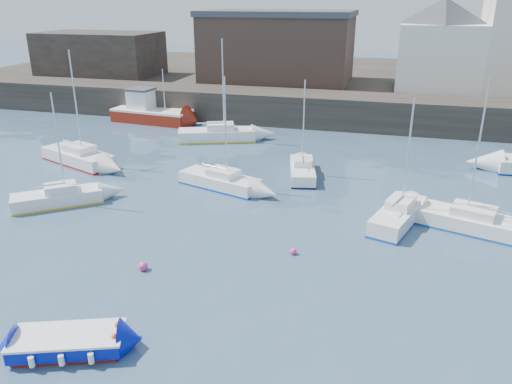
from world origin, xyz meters
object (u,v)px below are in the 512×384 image
(blue_dinghy, at_px, (68,342))
(sailboat_d, at_px, (477,223))
(fishing_boat, at_px, (150,112))
(buoy_near, at_px, (143,270))
(sailboat_h, at_px, (217,134))
(sailboat_a, at_px, (58,198))
(buoy_mid, at_px, (293,254))
(sailboat_c, at_px, (398,215))
(buoy_far, at_px, (227,171))
(sailboat_b, at_px, (220,181))
(sailboat_f, at_px, (302,170))
(sailboat_e, at_px, (78,157))

(blue_dinghy, distance_m, sailboat_d, 21.05)
(fishing_boat, distance_m, buoy_near, 29.80)
(blue_dinghy, relative_size, sailboat_d, 0.52)
(sailboat_h, bearing_deg, sailboat_a, -105.31)
(sailboat_a, bearing_deg, buoy_mid, -8.78)
(sailboat_c, height_order, sailboat_h, sailboat_h)
(buoy_far, bearing_deg, fishing_boat, 134.65)
(fishing_boat, xyz_separation_m, sailboat_b, (12.94, -15.68, -0.55))
(sailboat_h, bearing_deg, blue_dinghy, -81.25)
(buoy_near, distance_m, buoy_mid, 7.24)
(blue_dinghy, relative_size, sailboat_f, 0.64)
(sailboat_h, height_order, buoy_near, sailboat_h)
(buoy_mid, bearing_deg, fishing_boat, 129.67)
(sailboat_h, xyz_separation_m, buoy_mid, (10.57, -18.57, -0.56))
(blue_dinghy, relative_size, buoy_near, 9.62)
(blue_dinghy, bearing_deg, sailboat_d, 43.28)
(fishing_boat, bearing_deg, sailboat_f, -34.16)
(sailboat_c, bearing_deg, blue_dinghy, -128.17)
(fishing_boat, relative_size, sailboat_d, 1.02)
(sailboat_f, bearing_deg, buoy_mid, -81.63)
(sailboat_d, bearing_deg, buoy_far, 160.39)
(blue_dinghy, height_order, sailboat_e, sailboat_e)
(blue_dinghy, xyz_separation_m, fishing_boat, (-13.14, 32.65, 0.61))
(sailboat_f, bearing_deg, sailboat_a, -145.83)
(buoy_mid, bearing_deg, sailboat_c, 45.67)
(fishing_boat, bearing_deg, buoy_near, -64.08)
(sailboat_c, bearing_deg, buoy_far, 153.76)
(fishing_boat, distance_m, sailboat_h, 10.11)
(sailboat_b, xyz_separation_m, sailboat_e, (-12.04, 1.94, 0.07))
(blue_dinghy, distance_m, fishing_boat, 35.20)
(sailboat_f, bearing_deg, sailboat_e, -174.29)
(sailboat_b, xyz_separation_m, sailboat_f, (4.82, 3.63, -0.01))
(sailboat_c, bearing_deg, sailboat_e, 168.76)
(fishing_boat, xyz_separation_m, buoy_mid, (19.43, -23.43, -1.03))
(sailboat_b, bearing_deg, blue_dinghy, -89.31)
(sailboat_e, bearing_deg, sailboat_d, -9.24)
(sailboat_d, xyz_separation_m, sailboat_e, (-27.57, 4.49, 0.05))
(sailboat_d, distance_m, buoy_far, 17.15)
(sailboat_d, xyz_separation_m, buoy_near, (-15.45, -8.56, -0.49))
(fishing_boat, xyz_separation_m, sailboat_d, (28.47, -18.22, -0.54))
(buoy_near, bearing_deg, fishing_boat, 115.92)
(sailboat_b, bearing_deg, sailboat_d, -9.31)
(sailboat_a, relative_size, buoy_near, 15.41)
(blue_dinghy, height_order, sailboat_b, sailboat_b)
(fishing_boat, xyz_separation_m, sailboat_c, (24.35, -18.40, -0.50))
(sailboat_e, relative_size, sailboat_f, 1.26)
(sailboat_c, xyz_separation_m, sailboat_d, (4.12, 0.18, -0.04))
(sailboat_a, xyz_separation_m, buoy_far, (7.90, 8.64, -0.48))
(blue_dinghy, relative_size, sailboat_a, 0.62)
(sailboat_d, relative_size, buoy_near, 18.42)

